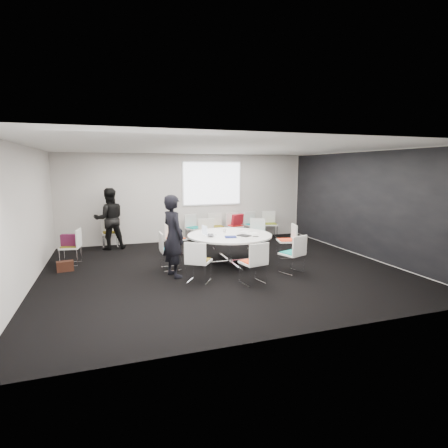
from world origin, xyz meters
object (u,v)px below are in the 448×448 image
object	(u,v)px
chair_ring_e	(170,258)
chair_ring_c	(207,240)
chair_back_b	(217,232)
chair_ring_b	(256,240)
chair_back_a	(194,233)
maroon_bag	(70,240)
chair_back_c	(235,231)
chair_ring_a	(287,247)
brown_bag	(65,266)
chair_ring_d	(176,245)
chair_person_back	(110,239)
chair_ring_g	(253,271)
person_back	(109,219)
chair_back_d	(253,230)
laptop	(213,235)
chair_spare_left	(71,254)
person_main	(173,236)
chair_ring_h	(292,261)
chair_ring_f	(199,269)
cup	(224,231)
conference_table	(230,243)
chair_back_e	(270,229)

from	to	relation	value
chair_ring_e	chair_ring_c	bearing A→B (deg)	139.55
chair_back_b	chair_ring_b	bearing A→B (deg)	115.35
chair_back_a	maroon_bag	bearing A→B (deg)	1.55
chair_back_b	chair_back_c	distance (m)	0.63
chair_back_b	chair_ring_a	bearing A→B (deg)	113.02
chair_back_a	brown_bag	xyz separation A→B (m)	(-3.58, -2.23, -0.16)
chair_ring_c	chair_ring_d	distance (m)	1.07
chair_ring_a	chair_person_back	size ratio (longest dim) A/B	1.00
chair_ring_g	person_back	xyz separation A→B (m)	(-2.75, 4.21, 0.62)
chair_back_d	laptop	world-z (taller)	chair_back_d
chair_back_a	chair_back_d	bearing A→B (deg)	156.13
chair_spare_left	chair_person_back	bearing A→B (deg)	-19.99
person_main	chair_back_b	bearing A→B (deg)	-49.31
chair_back_a	chair_ring_h	bearing A→B (deg)	84.41
maroon_bag	chair_spare_left	bearing A→B (deg)	-9.24
person_back	maroon_bag	xyz separation A→B (m)	(-0.94, -1.48, -0.27)
chair_ring_f	cup	bearing A→B (deg)	88.89
chair_ring_h	laptop	xyz separation A→B (m)	(-1.53, 1.16, 0.47)
chair_ring_c	laptop	size ratio (longest dim) A/B	2.46
chair_back_b	person_main	xyz separation A→B (m)	(-2.01, -3.38, 0.62)
chair_ring_f	cup	world-z (taller)	chair_ring_f
chair_back_a	chair_spare_left	world-z (taller)	same
laptop	maroon_bag	size ratio (longest dim) A/B	0.89
chair_ring_a	chair_spare_left	distance (m)	5.46
chair_back_b	person_main	distance (m)	3.98
conference_table	chair_ring_f	distance (m)	1.64
chair_ring_g	chair_back_b	bearing A→B (deg)	71.15
chair_ring_g	laptop	size ratio (longest dim) A/B	2.46
chair_spare_left	cup	bearing A→B (deg)	-92.43
chair_person_back	laptop	size ratio (longest dim) A/B	2.46
chair_ring_d	chair_ring_h	bearing A→B (deg)	110.76
maroon_bag	chair_person_back	bearing A→B (deg)	60.33
chair_ring_g	maroon_bag	distance (m)	4.60
chair_back_b	maroon_bag	bearing A→B (deg)	21.45
chair_ring_a	chair_back_d	bearing A→B (deg)	9.43
chair_ring_h	laptop	distance (m)	1.98
chair_person_back	laptop	distance (m)	3.68
chair_ring_c	chair_ring_f	distance (m)	2.98
chair_back_b	cup	distance (m)	2.54
chair_ring_b	person_back	bearing A→B (deg)	19.60
chair_back_e	brown_bag	size ratio (longest dim) A/B	2.44
chair_ring_h	laptop	size ratio (longest dim) A/B	2.46
chair_ring_h	maroon_bag	xyz separation A→B (m)	(-4.82, 2.31, 0.34)
chair_ring_e	chair_person_back	size ratio (longest dim) A/B	1.00
chair_spare_left	person_back	distance (m)	1.85
chair_ring_f	chair_ring_h	xyz separation A→B (m)	(2.17, -0.02, 0.00)
chair_back_a	person_main	size ratio (longest dim) A/B	0.49
chair_back_b	chair_ring_c	bearing A→B (deg)	60.49
conference_table	chair_person_back	size ratio (longest dim) A/B	2.36
chair_spare_left	brown_bag	world-z (taller)	chair_spare_left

